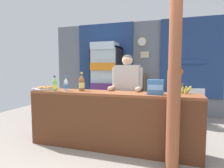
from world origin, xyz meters
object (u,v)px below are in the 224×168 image
(shopkeeper, at_px, (127,87))
(soda_bottle_water, at_px, (66,85))
(bottle_shelf_rack, at_px, (137,93))
(snack_box_biscuit, at_px, (155,87))
(pastry_tray, at_px, (45,88))
(banana_bunch, at_px, (183,90))
(plastic_lawn_chair, at_px, (192,104))
(timber_post, at_px, (174,75))
(stall_counter, at_px, (109,116))
(drink_fridge, at_px, (106,75))
(soda_bottle_lime_soda, at_px, (55,85))
(soda_bottle_iced_tea, at_px, (82,83))

(shopkeeper, relative_size, soda_bottle_water, 6.13)
(bottle_shelf_rack, distance_m, snack_box_biscuit, 2.57)
(pastry_tray, relative_size, banana_bunch, 1.64)
(shopkeeper, xyz_separation_m, pastry_tray, (-1.43, -0.41, -0.03))
(plastic_lawn_chair, xyz_separation_m, banana_bunch, (-0.31, -1.62, 0.49))
(timber_post, relative_size, snack_box_biscuit, 11.06)
(stall_counter, bearing_deg, drink_fridge, 110.28)
(stall_counter, height_order, timber_post, timber_post)
(plastic_lawn_chair, xyz_separation_m, pastry_tray, (-2.66, -1.76, 0.46))
(soda_bottle_lime_soda, bearing_deg, banana_bunch, 8.08)
(drink_fridge, height_order, soda_bottle_water, drink_fridge)
(shopkeeper, height_order, soda_bottle_iced_tea, shopkeeper)
(stall_counter, distance_m, bottle_shelf_rack, 2.47)
(bottle_shelf_rack, relative_size, pastry_tray, 2.68)
(timber_post, bearing_deg, drink_fridge, 125.11)
(soda_bottle_iced_tea, bearing_deg, shopkeeper, 30.93)
(soda_bottle_iced_tea, bearing_deg, soda_bottle_water, -167.61)
(timber_post, distance_m, soda_bottle_iced_tea, 1.53)
(stall_counter, xyz_separation_m, bottle_shelf_rack, (0.02, 2.47, 0.06))
(drink_fridge, height_order, bottle_shelf_rack, drink_fridge)
(shopkeeper, distance_m, snack_box_biscuit, 0.72)
(plastic_lawn_chair, distance_m, soda_bottle_lime_soda, 3.08)
(stall_counter, relative_size, shopkeeper, 1.77)
(plastic_lawn_chair, bearing_deg, drink_fridge, 170.05)
(plastic_lawn_chair, distance_m, shopkeeper, 1.90)
(stall_counter, bearing_deg, shopkeeper, 71.22)
(bottle_shelf_rack, height_order, soda_bottle_lime_soda, same)
(timber_post, xyz_separation_m, banana_bunch, (0.14, 0.53, -0.25))
(bottle_shelf_rack, height_order, shopkeeper, shopkeeper)
(timber_post, xyz_separation_m, pastry_tray, (-2.21, 0.39, -0.28))
(stall_counter, bearing_deg, plastic_lawn_chair, 52.94)
(timber_post, distance_m, bottle_shelf_rack, 2.98)
(pastry_tray, bearing_deg, shopkeeper, 15.81)
(bottle_shelf_rack, distance_m, soda_bottle_lime_soda, 2.73)
(soda_bottle_lime_soda, bearing_deg, soda_bottle_water, 25.97)
(timber_post, relative_size, shopkeeper, 1.66)
(shopkeeper, height_order, snack_box_biscuit, shopkeeper)
(plastic_lawn_chair, xyz_separation_m, soda_bottle_iced_tea, (-1.92, -1.77, 0.57))
(plastic_lawn_chair, distance_m, snack_box_biscuit, 2.04)
(shopkeeper, distance_m, soda_bottle_lime_soda, 1.25)
(drink_fridge, height_order, snack_box_biscuit, drink_fridge)
(drink_fridge, bearing_deg, soda_bottle_lime_soda, -92.95)
(soda_bottle_lime_soda, relative_size, soda_bottle_water, 1.03)
(timber_post, distance_m, soda_bottle_lime_soda, 1.93)
(drink_fridge, bearing_deg, plastic_lawn_chair, -9.95)
(shopkeeper, xyz_separation_m, soda_bottle_lime_soda, (-1.12, -0.55, 0.06))
(pastry_tray, bearing_deg, soda_bottle_water, -7.88)
(snack_box_biscuit, bearing_deg, timber_post, -51.41)
(pastry_tray, bearing_deg, plastic_lawn_chair, 33.46)
(stall_counter, bearing_deg, soda_bottle_water, 177.65)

